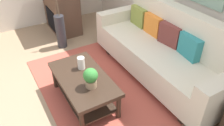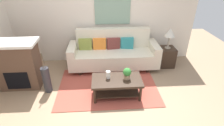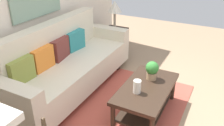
# 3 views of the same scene
# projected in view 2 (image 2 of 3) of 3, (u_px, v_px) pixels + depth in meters

# --- Properties ---
(ground_plane) EXTENTS (9.25, 9.25, 0.00)m
(ground_plane) POSITION_uv_depth(u_px,v_px,m) (109.00, 100.00, 3.93)
(ground_plane) COLOR #9E7F60
(wall_back) EXTENTS (5.25, 0.10, 2.70)m
(wall_back) POSITION_uv_depth(u_px,v_px,m) (105.00, 16.00, 5.00)
(wall_back) COLOR beige
(wall_back) RESTS_ON ground_plane
(area_rug) EXTENTS (2.38, 1.66, 0.01)m
(area_rug) POSITION_uv_depth(u_px,v_px,m) (108.00, 86.00, 4.36)
(area_rug) COLOR #B24C3D
(area_rug) RESTS_ON ground_plane
(couch) EXTENTS (2.46, 0.84, 1.08)m
(couch) POSITION_uv_depth(u_px,v_px,m) (114.00, 53.00, 4.99)
(couch) COLOR beige
(couch) RESTS_ON ground_plane
(throw_pillow_olive) EXTENTS (0.36, 0.13, 0.32)m
(throw_pillow_olive) POSITION_uv_depth(u_px,v_px,m) (85.00, 44.00, 4.93)
(throw_pillow_olive) COLOR olive
(throw_pillow_olive) RESTS_ON couch
(throw_pillow_orange) EXTENTS (0.36, 0.13, 0.32)m
(throw_pillow_orange) POSITION_uv_depth(u_px,v_px,m) (99.00, 44.00, 4.96)
(throw_pillow_orange) COLOR orange
(throw_pillow_orange) RESTS_ON couch
(throw_pillow_maroon) EXTENTS (0.37, 0.17, 0.32)m
(throw_pillow_maroon) POSITION_uv_depth(u_px,v_px,m) (113.00, 43.00, 4.98)
(throw_pillow_maroon) COLOR brown
(throw_pillow_maroon) RESTS_ON couch
(throw_pillow_teal) EXTENTS (0.37, 0.17, 0.32)m
(throw_pillow_teal) POSITION_uv_depth(u_px,v_px,m) (127.00, 43.00, 5.00)
(throw_pillow_teal) COLOR teal
(throw_pillow_teal) RESTS_ON couch
(coffee_table) EXTENTS (1.10, 0.60, 0.43)m
(coffee_table) POSITION_uv_depth(u_px,v_px,m) (117.00, 84.00, 3.92)
(coffee_table) COLOR #332319
(coffee_table) RESTS_ON ground_plane
(tabletop_vase) EXTENTS (0.10, 0.10, 0.17)m
(tabletop_vase) POSITION_uv_depth(u_px,v_px,m) (108.00, 75.00, 3.87)
(tabletop_vase) COLOR white
(tabletop_vase) RESTS_ON coffee_table
(potted_plant_tabletop) EXTENTS (0.18, 0.18, 0.26)m
(potted_plant_tabletop) POSITION_uv_depth(u_px,v_px,m) (127.00, 73.00, 3.82)
(potted_plant_tabletop) COLOR tan
(potted_plant_tabletop) RESTS_ON coffee_table
(side_table) EXTENTS (0.44, 0.44, 0.56)m
(side_table) POSITION_uv_depth(u_px,v_px,m) (166.00, 57.00, 5.13)
(side_table) COLOR #332319
(side_table) RESTS_ON ground_plane
(table_lamp) EXTENTS (0.28, 0.28, 0.57)m
(table_lamp) POSITION_uv_depth(u_px,v_px,m) (170.00, 33.00, 4.78)
(table_lamp) COLOR gray
(table_lamp) RESTS_ON side_table
(fireplace) EXTENTS (1.02, 0.58, 1.16)m
(fireplace) POSITION_uv_depth(u_px,v_px,m) (19.00, 65.00, 4.12)
(fireplace) COLOR brown
(fireplace) RESTS_ON ground_plane
(floor_vase) EXTENTS (0.18, 0.18, 0.63)m
(floor_vase) POSITION_uv_depth(u_px,v_px,m) (47.00, 80.00, 4.05)
(floor_vase) COLOR #2D2D33
(floor_vase) RESTS_ON ground_plane
(floor_vase_branch_a) EXTENTS (0.03, 0.01, 0.36)m
(floor_vase_branch_a) POSITION_uv_depth(u_px,v_px,m) (43.00, 61.00, 3.81)
(floor_vase_branch_a) COLOR brown
(floor_vase_branch_a) RESTS_ON floor_vase
(floor_vase_branch_b) EXTENTS (0.02, 0.03, 0.36)m
(floor_vase_branch_b) POSITION_uv_depth(u_px,v_px,m) (42.00, 61.00, 3.82)
(floor_vase_branch_b) COLOR brown
(floor_vase_branch_b) RESTS_ON floor_vase
(floor_vase_branch_c) EXTENTS (0.02, 0.03, 0.36)m
(floor_vase_branch_c) POSITION_uv_depth(u_px,v_px,m) (42.00, 61.00, 3.79)
(floor_vase_branch_c) COLOR brown
(floor_vase_branch_c) RESTS_ON floor_vase
(framed_painting) EXTENTS (0.98, 0.03, 0.93)m
(framed_painting) POSITION_uv_depth(u_px,v_px,m) (113.00, 7.00, 4.83)
(framed_painting) COLOR gray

